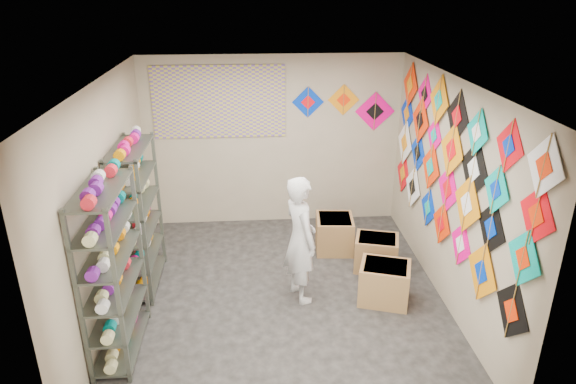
{
  "coord_description": "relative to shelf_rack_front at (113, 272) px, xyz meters",
  "views": [
    {
      "loc": [
        -0.33,
        -5.49,
        3.7
      ],
      "look_at": [
        0.1,
        0.3,
        1.3
      ],
      "focal_mm": 32.0,
      "sensor_mm": 36.0,
      "label": 1
    }
  ],
  "objects": [
    {
      "name": "ground",
      "position": [
        1.78,
        0.85,
        -0.95
      ],
      "size": [
        4.5,
        4.5,
        0.0
      ],
      "primitive_type": "plane",
      "color": "black"
    },
    {
      "name": "shelf_rack_front",
      "position": [
        0.0,
        0.0,
        0.0
      ],
      "size": [
        0.4,
        1.1,
        1.9
      ],
      "primitive_type": "cube",
      "color": "#4C5147",
      "rests_on": "ground"
    },
    {
      "name": "kite_wall_display",
      "position": [
        3.76,
        0.92,
        0.69
      ],
      "size": [
        0.05,
        4.26,
        2.04
      ],
      "color": "black",
      "rests_on": "room_walls"
    },
    {
      "name": "carton_a",
      "position": [
        3.04,
        0.67,
        -0.7
      ],
      "size": [
        0.72,
        0.66,
        0.5
      ],
      "primitive_type": "cube",
      "rotation": [
        0.0,
        0.0,
        -0.32
      ],
      "color": "olive",
      "rests_on": "ground"
    },
    {
      "name": "shopkeeper",
      "position": [
        2.01,
        0.84,
        -0.14
      ],
      "size": [
        0.84,
        0.76,
        1.61
      ],
      "primitive_type": "imported",
      "rotation": [
        0.0,
        0.0,
        1.92
      ],
      "color": "silver",
      "rests_on": "ground"
    },
    {
      "name": "carton_b",
      "position": [
        3.12,
        1.44,
        -0.72
      ],
      "size": [
        0.68,
        0.6,
        0.47
      ],
      "primitive_type": "cube",
      "rotation": [
        0.0,
        0.0,
        -0.27
      ],
      "color": "olive",
      "rests_on": "ground"
    },
    {
      "name": "carton_c",
      "position": [
        2.63,
        2.02,
        -0.7
      ],
      "size": [
        0.57,
        0.62,
        0.51
      ],
      "primitive_type": "cube",
      "rotation": [
        0.0,
        0.0,
        -0.09
      ],
      "color": "olive",
      "rests_on": "ground"
    },
    {
      "name": "string_spools",
      "position": [
        -0.0,
        0.65,
        0.1
      ],
      "size": [
        0.12,
        2.36,
        0.12
      ],
      "color": "#EA0E84",
      "rests_on": "ground"
    },
    {
      "name": "room_walls",
      "position": [
        1.78,
        0.85,
        0.69
      ],
      "size": [
        4.5,
        4.5,
        4.5
      ],
      "color": "tan",
      "rests_on": "ground"
    },
    {
      "name": "poster",
      "position": [
        0.98,
        3.08,
        1.05
      ],
      "size": [
        2.0,
        0.01,
        1.1
      ],
      "primitive_type": "cube",
      "color": "#6749A0",
      "rests_on": "room_walls"
    },
    {
      "name": "shelf_rack_back",
      "position": [
        0.0,
        1.3,
        0.0
      ],
      "size": [
        0.4,
        1.1,
        1.9
      ],
      "primitive_type": "cube",
      "color": "#4C5147",
      "rests_on": "ground"
    },
    {
      "name": "back_wall_kites",
      "position": [
        2.95,
        3.09,
        0.96
      ],
      "size": [
        1.61,
        0.02,
        0.75
      ],
      "color": "#0030C8",
      "rests_on": "room_walls"
    }
  ]
}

